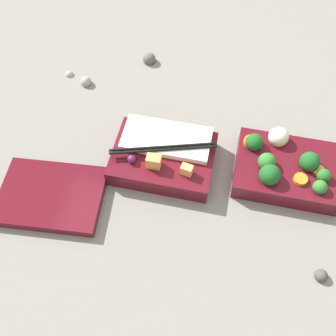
% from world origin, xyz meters
% --- Properties ---
extents(ground_plane, '(3.00, 3.00, 0.00)m').
position_xyz_m(ground_plane, '(0.00, 0.00, 0.00)').
color(ground_plane, slate).
extents(bento_tray_vegetable, '(0.20, 0.14, 0.07)m').
position_xyz_m(bento_tray_vegetable, '(-0.12, -0.01, 0.03)').
color(bento_tray_vegetable, '#510F19').
rests_on(bento_tray_vegetable, ground_plane).
extents(bento_tray_rice, '(0.20, 0.14, 0.07)m').
position_xyz_m(bento_tray_rice, '(0.11, 0.01, 0.02)').
color(bento_tray_rice, '#510F19').
rests_on(bento_tray_rice, ground_plane).
extents(bento_lid, '(0.20, 0.16, 0.02)m').
position_xyz_m(bento_lid, '(0.30, 0.13, 0.01)').
color(bento_lid, '#510F19').
rests_on(bento_lid, ground_plane).
extents(pebble_0, '(0.02, 0.02, 0.02)m').
position_xyz_m(pebble_0, '(0.33, -0.17, 0.01)').
color(pebble_0, gray).
rests_on(pebble_0, ground_plane).
extents(pebble_1, '(0.03, 0.03, 0.03)m').
position_xyz_m(pebble_1, '(0.21, -0.27, 0.01)').
color(pebble_1, '#595651').
rests_on(pebble_1, ground_plane).
extents(pebble_2, '(0.02, 0.02, 0.02)m').
position_xyz_m(pebble_2, '(-0.20, 0.18, 0.01)').
color(pebble_2, '#474442').
rests_on(pebble_2, ground_plane).
extents(pebble_3, '(0.02, 0.02, 0.02)m').
position_xyz_m(pebble_3, '(0.38, -0.19, 0.00)').
color(pebble_3, gray).
rests_on(pebble_3, ground_plane).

